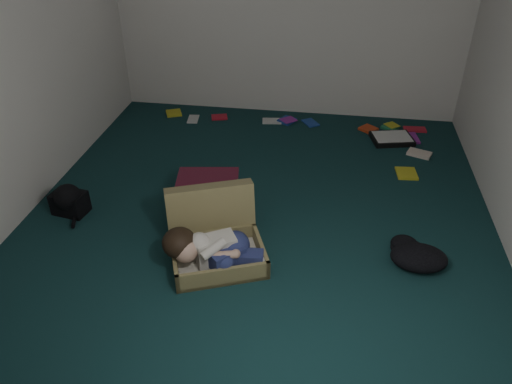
# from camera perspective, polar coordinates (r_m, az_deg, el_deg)

# --- Properties ---
(floor) EXTENTS (4.50, 4.50, 0.00)m
(floor) POSITION_cam_1_polar(r_m,az_deg,el_deg) (4.34, 0.30, -2.79)
(floor) COLOR #113132
(floor) RESTS_ON ground
(wall_back) EXTENTS (4.50, 0.00, 4.50)m
(wall_back) POSITION_cam_1_polar(r_m,az_deg,el_deg) (5.88, 3.83, 20.84)
(wall_back) COLOR white
(wall_back) RESTS_ON ground
(wall_front) EXTENTS (4.50, 0.00, 4.50)m
(wall_front) POSITION_cam_1_polar(r_m,az_deg,el_deg) (1.83, -10.31, -10.76)
(wall_front) COLOR white
(wall_front) RESTS_ON ground
(wall_left) EXTENTS (0.00, 4.50, 4.50)m
(wall_left) POSITION_cam_1_polar(r_m,az_deg,el_deg) (4.47, -26.71, 13.50)
(wall_left) COLOR white
(wall_left) RESTS_ON ground
(suitcase) EXTENTS (0.89, 0.88, 0.51)m
(suitcase) POSITION_cam_1_polar(r_m,az_deg,el_deg) (3.87, -4.70, -5.25)
(suitcase) COLOR olive
(suitcase) RESTS_ON floor
(person) EXTENTS (0.77, 0.40, 0.31)m
(person) POSITION_cam_1_polar(r_m,az_deg,el_deg) (3.71, -5.04, -6.46)
(person) COLOR beige
(person) RESTS_ON suitcase
(maroon_bin) EXTENTS (0.57, 0.48, 0.35)m
(maroon_bin) POSITION_cam_1_polar(r_m,az_deg,el_deg) (4.30, -5.46, -0.53)
(maroon_bin) COLOR #4F1021
(maroon_bin) RESTS_ON floor
(backpack) EXTENTS (0.40, 0.34, 0.21)m
(backpack) POSITION_cam_1_polar(r_m,az_deg,el_deg) (4.63, -20.52, -1.08)
(backpack) COLOR black
(backpack) RESTS_ON floor
(clothing_pile) EXTENTS (0.51, 0.45, 0.14)m
(clothing_pile) POSITION_cam_1_polar(r_m,az_deg,el_deg) (4.06, 16.88, -6.17)
(clothing_pile) COLOR black
(clothing_pile) RESTS_ON floor
(paper_tray) EXTENTS (0.50, 0.42, 0.06)m
(paper_tray) POSITION_cam_1_polar(r_m,az_deg,el_deg) (5.74, 15.26, 5.91)
(paper_tray) COLOR black
(paper_tray) RESTS_ON floor
(book_scatter) EXTENTS (3.10, 1.27, 0.02)m
(book_scatter) POSITION_cam_1_polar(r_m,az_deg,el_deg) (5.84, 7.13, 7.10)
(book_scatter) COLOR gold
(book_scatter) RESTS_ON floor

